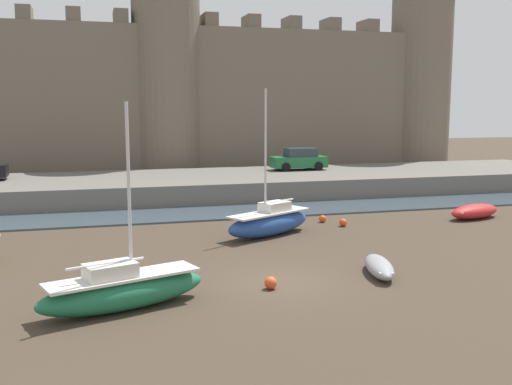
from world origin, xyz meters
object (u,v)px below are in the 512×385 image
rowboat_midflat_right (475,211)px  mooring_buoy_near_channel (323,219)px  sailboat_near_channel_right (269,222)px  mooring_buoy_mid_mud (343,223)px  rowboat_foreground_centre (379,266)px  car_quay_west (299,159)px  sailboat_midflat_left (123,290)px  mooring_buoy_near_shore (271,283)px

rowboat_midflat_right → mooring_buoy_near_channel: bearing=171.7°
sailboat_near_channel_right → mooring_buoy_mid_mud: size_ratio=17.32×
rowboat_midflat_right → mooring_buoy_near_channel: (-8.38, 1.22, -0.22)m
rowboat_foreground_centre → mooring_buoy_mid_mud: 8.82m
mooring_buoy_near_channel → car_quay_west: size_ratio=0.09×
rowboat_foreground_centre → mooring_buoy_mid_mud: (2.32, 8.51, -0.12)m
mooring_buoy_mid_mud → sailboat_midflat_left: bearing=-139.5°
rowboat_midflat_right → mooring_buoy_near_shore: size_ratio=8.60×
sailboat_midflat_left → mooring_buoy_near_shore: (4.89, 0.76, -0.41)m
rowboat_midflat_right → mooring_buoy_near_shore: bearing=-147.6°
sailboat_midflat_left → car_quay_west: size_ratio=1.51×
mooring_buoy_near_channel → mooring_buoy_mid_mud: (0.61, -1.29, 0.01)m
mooring_buoy_near_channel → sailboat_midflat_left: bearing=-134.4°
rowboat_foreground_centre → mooring_buoy_near_channel: (1.71, 9.80, -0.13)m
sailboat_midflat_left → rowboat_midflat_right: size_ratio=1.70×
mooring_buoy_near_shore → sailboat_midflat_left: bearing=-171.2°
sailboat_near_channel_right → rowboat_foreground_centre: (1.93, -7.44, -0.35)m
rowboat_foreground_centre → mooring_buoy_near_shore: bearing=-172.4°
rowboat_midflat_right → mooring_buoy_mid_mud: 7.78m
sailboat_near_channel_right → rowboat_foreground_centre: sailboat_near_channel_right is taller
mooring_buoy_near_shore → car_quay_west: bearing=68.3°
rowboat_midflat_right → mooring_buoy_near_shore: 17.06m
rowboat_foreground_centre → mooring_buoy_mid_mud: bearing=74.7°
mooring_buoy_mid_mud → rowboat_midflat_right: bearing=0.5°
mooring_buoy_mid_mud → car_quay_west: 14.68m
rowboat_foreground_centre → rowboat_midflat_right: 13.24m
sailboat_near_channel_right → rowboat_midflat_right: sailboat_near_channel_right is taller
sailboat_near_channel_right → mooring_buoy_near_channel: (3.64, 2.36, -0.47)m
mooring_buoy_near_channel → mooring_buoy_mid_mud: mooring_buoy_mid_mud is taller
sailboat_midflat_left → sailboat_near_channel_right: sailboat_near_channel_right is taller
rowboat_midflat_right → mooring_buoy_near_shore: (-14.39, -9.15, -0.20)m
mooring_buoy_near_channel → car_quay_west: car_quay_west is taller
mooring_buoy_mid_mud → sailboat_near_channel_right: bearing=-165.9°
sailboat_near_channel_right → sailboat_midflat_left: bearing=-129.6°
mooring_buoy_near_channel → rowboat_midflat_right: bearing=-8.3°
car_quay_west → sailboat_near_channel_right: bearing=-114.3°
mooring_buoy_near_channel → mooring_buoy_near_shore: 11.99m
rowboat_foreground_centre → sailboat_midflat_left: bearing=-171.8°
mooring_buoy_near_channel → sailboat_near_channel_right: bearing=-147.1°
mooring_buoy_near_shore → rowboat_foreground_centre: bearing=7.6°
rowboat_foreground_centre → mooring_buoy_mid_mud: size_ratio=7.76×
mooring_buoy_near_channel → car_quay_west: (3.29, 13.01, 1.94)m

